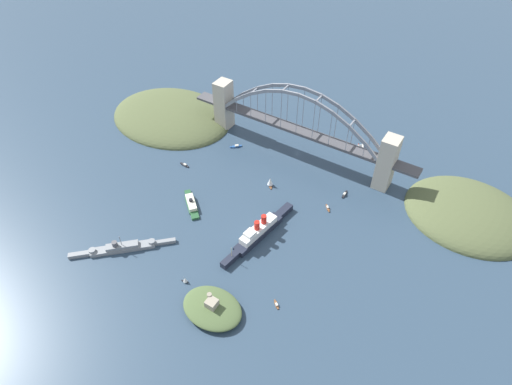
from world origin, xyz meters
TOP-DOWN VIEW (x-y plane):
  - ground_plane at (0.00, 0.00)m, footprint 1400.00×1400.00m
  - harbor_arch_bridge at (0.00, -0.00)m, footprint 246.48×17.51m
  - headland_west_shore at (-174.31, -5.24)m, footprint 113.42×99.20m
  - headland_east_shore at (151.98, 17.18)m, footprint 143.93×114.44m
  - ocean_liner at (-26.48, 117.66)m, footprint 18.51×89.58m
  - naval_cruiser at (62.01, 191.17)m, footprint 66.14×63.44m
  - harbor_ferry_steamer at (45.42, 119.26)m, footprint 33.49×29.58m
  - fort_island_mid_harbor at (-36.25, 197.59)m, footprint 47.04×35.20m
  - seaplane_taxiing_near_bridge at (-53.02, -45.54)m, footprint 8.32×10.08m
  - small_boat_0 at (86.63, 78.23)m, footprint 11.15×3.08m
  - small_boat_1 at (-62.18, 55.94)m, footprint 7.31×7.97m
  - small_boat_2 at (-3.24, 188.43)m, footprint 6.06×3.69m
  - small_boat_3 at (59.84, 24.88)m, footprint 10.35×10.35m
  - small_boat_4 at (-67.78, 31.23)m, footprint 2.84×11.24m
  - small_boat_5 at (-1.66, 57.24)m, footprint 8.27×8.89m
  - small_boat_6 at (-73.78, 168.15)m, footprint 7.16×6.55m

SIDE VIEW (x-z plane):
  - ground_plane at x=0.00m, z-range 0.00..0.00m
  - headland_west_shore at x=-174.31m, z-range -14.28..14.28m
  - headland_east_shore at x=151.98m, z-range -13.22..13.22m
  - small_boat_6 at x=-73.78m, z-range -0.29..1.69m
  - small_boat_1 at x=-62.18m, z-range -0.28..1.77m
  - small_boat_3 at x=59.84m, z-range -0.33..2.10m
  - small_boat_0 at x=86.63m, z-range -0.34..2.12m
  - small_boat_4 at x=-67.78m, z-range -0.37..2.23m
  - seaplane_taxiing_near_bridge at x=-53.02m, z-range -0.41..4.46m
  - harbor_ferry_steamer at x=45.42m, z-range -1.54..6.24m
  - naval_cruiser at x=62.01m, z-range -5.46..10.74m
  - small_boat_2 at x=-3.24m, z-range -0.18..6.22m
  - fort_island_mid_harbor at x=-36.25m, z-range -2.98..10.73m
  - small_boat_5 at x=-1.66m, z-range -0.44..10.11m
  - ocean_liner at x=-26.48m, z-range -4.35..15.39m
  - harbor_arch_bridge at x=0.00m, z-range -7.42..67.37m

